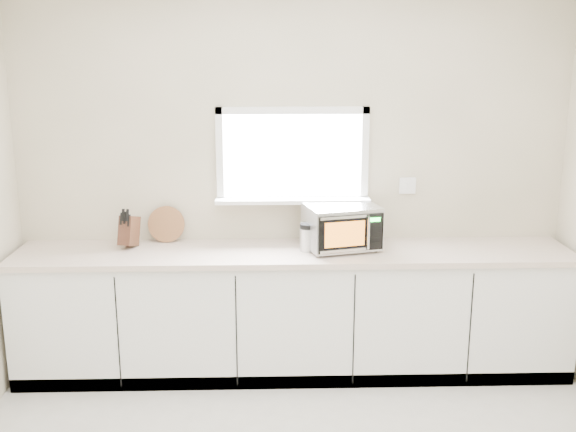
{
  "coord_description": "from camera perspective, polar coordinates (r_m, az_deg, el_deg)",
  "views": [
    {
      "loc": [
        -0.17,
        -2.85,
        2.3
      ],
      "look_at": [
        -0.05,
        1.55,
        1.21
      ],
      "focal_mm": 42.0,
      "sensor_mm": 36.0,
      "label": 1
    }
  ],
  "objects": [
    {
      "name": "cabinets",
      "position": [
        4.92,
        0.48,
        -8.25
      ],
      "size": [
        3.92,
        0.6,
        0.88
      ],
      "primitive_type": "cube",
      "color": "silver",
      "rests_on": "ground"
    },
    {
      "name": "coffee_grinder",
      "position": [
        4.72,
        1.69,
        -1.78
      ],
      "size": [
        0.12,
        0.12,
        0.2
      ],
      "rotation": [
        0.0,
        0.0,
        0.08
      ],
      "color": "silver",
      "rests_on": "countertop"
    },
    {
      "name": "cutting_board",
      "position": [
        5.01,
        -10.27,
        -0.68
      ],
      "size": [
        0.27,
        0.06,
        0.27
      ],
      "primitive_type": "cylinder",
      "rotation": [
        1.4,
        0.0,
        0.0
      ],
      "color": "olive",
      "rests_on": "countertop"
    },
    {
      "name": "microwave",
      "position": [
        4.76,
        4.57,
        -0.87
      ],
      "size": [
        0.56,
        0.49,
        0.31
      ],
      "rotation": [
        0.0,
        0.0,
        0.25
      ],
      "color": "black",
      "rests_on": "countertop"
    },
    {
      "name": "knife_block",
      "position": [
        4.92,
        -13.32,
        -1.18
      ],
      "size": [
        0.15,
        0.22,
        0.29
      ],
      "rotation": [
        0.0,
        0.0,
        -0.27
      ],
      "color": "#492A1A",
      "rests_on": "countertop"
    },
    {
      "name": "back_wall",
      "position": [
        4.94,
        0.38,
        3.04
      ],
      "size": [
        4.0,
        0.17,
        2.7
      ],
      "color": "beige",
      "rests_on": "ground"
    },
    {
      "name": "countertop",
      "position": [
        4.75,
        0.49,
        -3.16
      ],
      "size": [
        3.92,
        0.64,
        0.04
      ],
      "primitive_type": "cube",
      "color": "beige",
      "rests_on": "cabinets"
    }
  ]
}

